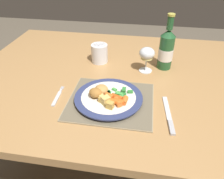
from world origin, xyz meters
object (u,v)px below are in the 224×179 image
fork (57,97)px  wine_glass (147,55)px  dinner_plate (109,98)px  drinking_cup (99,53)px  dining_table (110,87)px  table_knife (169,117)px  bottle (166,49)px

fork → wine_glass: 0.46m
dinner_plate → drinking_cup: size_ratio=2.85×
dinner_plate → fork: dinner_plate is taller
dining_table → drinking_cup: size_ratio=14.17×
wine_glass → dining_table: bearing=-161.0°
dining_table → table_knife: 0.40m
bottle → drinking_cup: bottle is taller
dining_table → dinner_plate: dinner_plate is taller
table_knife → wine_glass: wine_glass is taller
dinner_plate → wine_glass: (0.14, 0.27, 0.07)m
wine_glass → bottle: bottle is taller
wine_glass → bottle: size_ratio=0.46×
drinking_cup → bottle: bearing=-1.6°
fork → table_knife: table_knife is taller
dining_table → dinner_plate: (0.03, -0.22, 0.10)m
fork → drinking_cup: 0.36m
dining_table → table_knife: table_knife is taller
dining_table → wine_glass: (0.17, 0.06, 0.17)m
dining_table → drinking_cup: (-0.07, 0.12, 0.13)m
table_knife → bottle: bottle is taller
dining_table → bottle: (0.26, 0.11, 0.18)m
dining_table → wine_glass: wine_glass is taller
dinner_plate → dining_table: bearing=98.7°
dinner_plate → bottle: 0.41m
fork → dining_table: bearing=50.9°
fork → wine_glass: (0.35, 0.28, 0.09)m
dining_table → dinner_plate: bearing=-81.3°
table_knife → wine_glass: (-0.10, 0.34, 0.09)m
fork → drinking_cup: drinking_cup is taller
wine_glass → table_knife: bearing=-73.4°
bottle → wine_glass: bearing=-150.2°
wine_glass → drinking_cup: 0.26m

